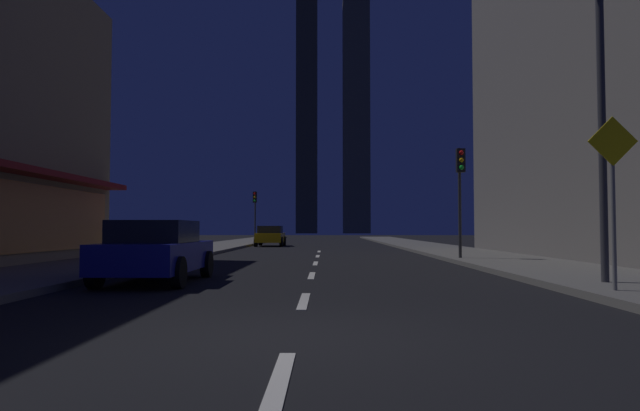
% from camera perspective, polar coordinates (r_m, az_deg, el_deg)
% --- Properties ---
extents(ground_plane, '(78.00, 136.00, 0.10)m').
position_cam_1_polar(ground_plane, '(38.59, 0.06, -4.31)').
color(ground_plane, black).
extents(sidewalk_right, '(4.00, 76.00, 0.15)m').
position_cam_1_polar(sidewalk_right, '(39.15, 10.38, -4.06)').
color(sidewalk_right, '#605E59').
rests_on(sidewalk_right, ground).
extents(sidewalk_left, '(4.00, 76.00, 0.15)m').
position_cam_1_polar(sidewalk_left, '(39.29, -10.23, -4.06)').
color(sidewalk_left, '#605E59').
rests_on(sidewalk_left, ground).
extents(lane_marking_center, '(0.16, 28.20, 0.01)m').
position_cam_1_polar(lane_marking_center, '(17.62, -0.63, -6.46)').
color(lane_marking_center, silver).
rests_on(lane_marking_center, ground).
extents(skyscraper_distant_tall, '(5.45, 8.54, 70.39)m').
position_cam_1_polar(skyscraper_distant_tall, '(151.10, -1.34, 10.62)').
color(skyscraper_distant_tall, '#3C392D').
rests_on(skyscraper_distant_tall, ground).
extents(skyscraper_distant_mid, '(7.00, 5.08, 61.37)m').
position_cam_1_polar(skyscraper_distant_mid, '(148.82, 3.72, 9.04)').
color(skyscraper_distant_mid, '#514D3D').
rests_on(skyscraper_distant_mid, ground).
extents(car_parked_near, '(1.98, 4.24, 1.45)m').
position_cam_1_polar(car_parked_near, '(13.69, -16.35, -4.46)').
color(car_parked_near, navy).
rests_on(car_parked_near, ground).
extents(car_parked_far, '(1.98, 4.24, 1.45)m').
position_cam_1_polar(car_parked_far, '(40.16, -5.07, -3.10)').
color(car_parked_far, gold).
rests_on(car_parked_far, ground).
extents(fire_hydrant_far_left, '(0.42, 0.30, 0.65)m').
position_cam_1_polar(fire_hydrant_far_left, '(27.62, -12.55, -3.99)').
color(fire_hydrant_far_left, red).
rests_on(fire_hydrant_far_left, sidewalk_left).
extents(traffic_light_near_right, '(0.32, 0.48, 4.20)m').
position_cam_1_polar(traffic_light_near_right, '(21.95, 14.12, 2.75)').
color(traffic_light_near_right, '#2D2D2D').
rests_on(traffic_light_near_right, sidewalk_right).
extents(traffic_light_far_left, '(0.32, 0.48, 4.20)m').
position_cam_1_polar(traffic_light_far_left, '(46.44, -6.65, 0.03)').
color(traffic_light_far_left, '#2D2D2D').
rests_on(traffic_light_far_left, sidewalk_left).
extents(street_lamp_right, '(1.96, 0.56, 6.58)m').
position_cam_1_polar(street_lamp_right, '(13.31, 23.41, 14.43)').
color(street_lamp_right, '#38383D').
rests_on(street_lamp_right, sidewalk_right).
extents(pedestrian_crossing_sign, '(0.91, 0.08, 3.15)m').
position_cam_1_polar(pedestrian_crossing_sign, '(11.45, 27.72, 1.68)').
color(pedestrian_crossing_sign, slate).
rests_on(pedestrian_crossing_sign, sidewalk_right).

